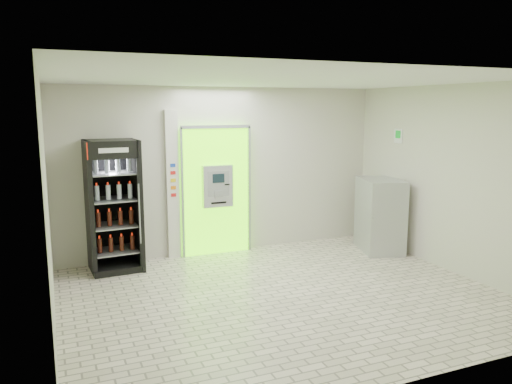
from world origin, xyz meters
TOP-DOWN VIEW (x-y plane):
  - ground at (0.00, 0.00)m, footprint 6.00×6.00m
  - room_shell at (0.00, 0.00)m, footprint 6.00×6.00m
  - atm_assembly at (-0.20, 2.41)m, footprint 1.30×0.24m
  - pillar at (-0.98, 2.45)m, footprint 0.22×0.11m
  - beverage_cooler at (-2.03, 2.14)m, footprint 0.84×0.78m
  - steel_cabinet at (2.65, 1.40)m, footprint 0.95×1.16m
  - exit_sign at (2.99, 1.40)m, footprint 0.02×0.22m

SIDE VIEW (x-z plane):
  - ground at x=0.00m, z-range 0.00..0.00m
  - steel_cabinet at x=2.65m, z-range 0.00..1.34m
  - beverage_cooler at x=-2.03m, z-range -0.04..2.09m
  - atm_assembly at x=-0.20m, z-range 0.01..2.34m
  - pillar at x=-0.98m, z-range 0.00..2.60m
  - room_shell at x=0.00m, z-range -1.16..4.84m
  - exit_sign at x=2.99m, z-range 1.99..2.25m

